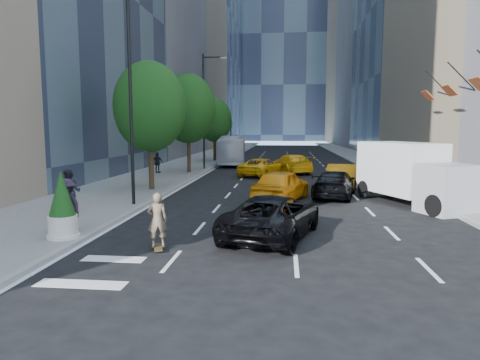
# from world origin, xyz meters

# --- Properties ---
(ground) EXTENTS (160.00, 160.00, 0.00)m
(ground) POSITION_xyz_m (0.00, 0.00, 0.00)
(ground) COLOR black
(ground) RESTS_ON ground
(sidewalk_left) EXTENTS (6.00, 120.00, 0.15)m
(sidewalk_left) POSITION_xyz_m (-9.00, 30.00, 0.07)
(sidewalk_left) COLOR slate
(sidewalk_left) RESTS_ON ground
(sidewalk_right) EXTENTS (4.00, 120.00, 0.15)m
(sidewalk_right) POSITION_xyz_m (10.00, 30.00, 0.07)
(sidewalk_right) COLOR slate
(sidewalk_right) RESTS_ON ground
(tower_left_end) EXTENTS (20.00, 28.00, 60.00)m
(tower_left_end) POSITION_xyz_m (-22.00, 92.00, 30.00)
(tower_left_end) COLOR #2D3446
(tower_left_end) RESTS_ON ground
(tower_right_far) EXTENTS (20.00, 24.00, 50.00)m
(tower_right_far) POSITION_xyz_m (22.00, 98.00, 25.00)
(tower_right_far) COLOR gray
(tower_right_far) RESTS_ON ground
(lamp_near) EXTENTS (2.13, 0.22, 10.00)m
(lamp_near) POSITION_xyz_m (-6.32, 4.00, 5.81)
(lamp_near) COLOR black
(lamp_near) RESTS_ON sidewalk_left
(lamp_far) EXTENTS (2.13, 0.22, 10.00)m
(lamp_far) POSITION_xyz_m (-6.32, 22.00, 5.81)
(lamp_far) COLOR black
(lamp_far) RESTS_ON sidewalk_left
(tree_near) EXTENTS (4.20, 4.20, 7.46)m
(tree_near) POSITION_xyz_m (-7.20, 9.00, 4.97)
(tree_near) COLOR black
(tree_near) RESTS_ON sidewalk_left
(tree_mid) EXTENTS (4.50, 4.50, 7.99)m
(tree_mid) POSITION_xyz_m (-7.20, 19.00, 5.32)
(tree_mid) COLOR black
(tree_mid) RESTS_ON sidewalk_left
(tree_far) EXTENTS (3.90, 3.90, 6.92)m
(tree_far) POSITION_xyz_m (-7.20, 32.00, 4.62)
(tree_far) COLOR black
(tree_far) RESTS_ON sidewalk_left
(traffic_signal) EXTENTS (2.48, 0.53, 5.20)m
(traffic_signal) POSITION_xyz_m (-6.40, 40.00, 4.23)
(traffic_signal) COLOR black
(traffic_signal) RESTS_ON sidewalk_left
(facade_flags) EXTENTS (1.85, 13.30, 2.05)m
(facade_flags) POSITION_xyz_m (10.64, 10.00, 6.18)
(facade_flags) COLOR black
(facade_flags) RESTS_ON ground
(skateboarder) EXTENTS (0.71, 0.58, 1.68)m
(skateboarder) POSITION_xyz_m (-3.20, -3.00, 0.84)
(skateboarder) COLOR brown
(skateboarder) RESTS_ON ground
(black_sedan_lincoln) EXTENTS (3.75, 5.77, 1.48)m
(black_sedan_lincoln) POSITION_xyz_m (0.27, -1.00, 0.74)
(black_sedan_lincoln) COLOR black
(black_sedan_lincoln) RESTS_ON ground
(black_sedan_mercedes) EXTENTS (3.11, 5.34, 1.45)m
(black_sedan_mercedes) POSITION_xyz_m (3.38, 8.00, 0.73)
(black_sedan_mercedes) COLOR black
(black_sedan_mercedes) RESTS_ON ground
(taxi_a) EXTENTS (3.32, 5.18, 1.64)m
(taxi_a) POSITION_xyz_m (0.50, 6.50, 0.82)
(taxi_a) COLOR orange
(taxi_a) RESTS_ON ground
(taxi_b) EXTENTS (2.59, 5.00, 1.57)m
(taxi_b) POSITION_xyz_m (4.20, 11.20, 0.79)
(taxi_b) COLOR orange
(taxi_b) RESTS_ON ground
(taxi_c) EXTENTS (3.86, 5.47, 1.39)m
(taxi_c) POSITION_xyz_m (-1.14, 18.00, 0.69)
(taxi_c) COLOR #F1AE0C
(taxi_c) RESTS_ON ground
(taxi_d) EXTENTS (3.95, 5.83, 1.57)m
(taxi_d) POSITION_xyz_m (1.20, 20.50, 0.78)
(taxi_d) COLOR #FFB90D
(taxi_d) RESTS_ON ground
(city_bus) EXTENTS (3.34, 10.81, 2.96)m
(city_bus) POSITION_xyz_m (-4.80, 28.72, 1.48)
(city_bus) COLOR silver
(city_bus) RESTS_ON ground
(box_truck) EXTENTS (4.63, 6.69, 3.02)m
(box_truck) POSITION_xyz_m (6.83, 6.09, 1.54)
(box_truck) COLOR silver
(box_truck) RESTS_ON ground
(pedestrian_a) EXTENTS (1.00, 0.82, 1.87)m
(pedestrian_a) POSITION_xyz_m (-8.32, 1.45, 1.09)
(pedestrian_a) COLOR black
(pedestrian_a) RESTS_ON sidewalk_left
(pedestrian_b) EXTENTS (1.03, 0.59, 1.65)m
(pedestrian_b) POSITION_xyz_m (-9.54, 18.00, 0.98)
(pedestrian_b) COLOR black
(pedestrian_b) RESTS_ON sidewalk_left
(pedestrian_c) EXTENTS (1.39, 1.16, 1.88)m
(pedestrian_c) POSITION_xyz_m (-6.80, -1.64, 1.09)
(pedestrian_c) COLOR #241C2A
(pedestrian_c) RESTS_ON sidewalk_left
(planter_shrub) EXTENTS (0.93, 0.93, 2.24)m
(planter_shrub) POSITION_xyz_m (-6.60, -2.36, 1.22)
(planter_shrub) COLOR beige
(planter_shrub) RESTS_ON sidewalk_left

